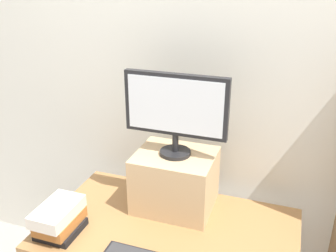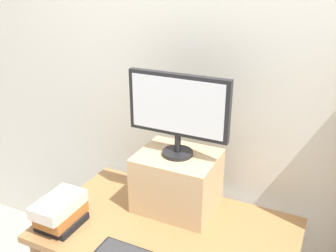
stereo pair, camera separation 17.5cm
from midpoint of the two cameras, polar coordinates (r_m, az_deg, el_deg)
back_wall at (r=2.13m, az=8.51°, el=5.46°), size 7.00×0.08×2.60m
desk at (r=1.99m, az=2.53°, el=-17.03°), size 1.26×0.76×0.73m
riser_box at (r=2.01m, az=3.94°, el=-8.41°), size 0.41×0.34×0.31m
computer_monitor at (r=1.83m, az=4.26°, el=2.50°), size 0.53×0.16×0.43m
book_stack at (r=1.96m, az=-13.61°, el=-12.64°), size 0.19×0.26×0.16m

